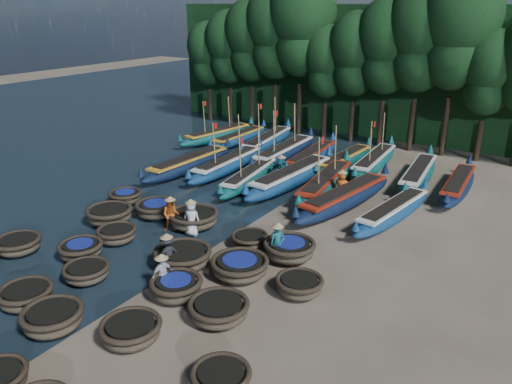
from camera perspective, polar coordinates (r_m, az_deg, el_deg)
The scene contains 55 objects.
ground at distance 22.28m, azimuth -4.78°, elevation -6.25°, with size 120.00×120.00×0.00m, color gray.
foliage_wall at distance 41.23m, azimuth 16.02°, elevation 12.95°, with size 40.00×3.00×10.00m, color black.
coracle_6 at distance 19.82m, azimuth -24.80°, elevation -10.66°, with size 2.15×2.15×0.71m.
coracle_7 at distance 18.11m, azimuth -22.21°, elevation -13.20°, with size 2.36×2.36×0.78m.
coracle_8 at distance 16.87m, azimuth -14.10°, elevation -15.08°, with size 2.21×2.21×0.70m.
coracle_9 at distance 14.76m, azimuth -4.01°, elevation -20.50°, with size 1.82×1.82×0.67m.
coracle_10 at distance 23.83m, azimuth -25.53°, elevation -5.41°, with size 1.97×1.97×0.70m.
coracle_11 at distance 22.28m, azimuth -19.39°, elevation -6.23°, with size 2.03×2.03×0.74m.
coracle_12 at distance 20.60m, azimuth -18.81°, elevation -8.64°, with size 2.12×2.12×0.65m.
coracle_13 at distance 18.65m, azimuth -9.10°, elevation -10.67°, with size 2.29×2.29×0.78m.
coracle_14 at distance 17.36m, azimuth -4.28°, elevation -13.23°, with size 2.26×2.26×0.72m.
coracle_15 at distance 25.27m, azimuth -16.41°, elevation -2.49°, with size 2.49×2.49×0.83m.
coracle_16 at distance 23.29m, azimuth -15.63°, elevation -4.66°, with size 1.91×1.91×0.70m.
coracle_17 at distance 20.66m, azimuth -8.39°, elevation -7.31°, with size 2.40×2.40×0.79m.
coracle_18 at distance 19.77m, azimuth -1.87°, elevation -8.49°, with size 2.87×2.87×0.77m.
coracle_19 at distance 18.72m, azimuth 4.97°, elevation -10.55°, with size 2.09×2.09×0.69m.
coracle_20 at distance 27.50m, azimuth -14.70°, elevation -0.52°, with size 1.84×1.84×0.72m.
coracle_21 at distance 25.53m, azimuth -11.36°, elevation -1.87°, with size 2.49×2.49×0.76m.
coracle_22 at distance 24.08m, azimuth -7.17°, elevation -2.98°, with size 2.43×2.43×0.80m.
coracle_23 at distance 22.02m, azimuth -0.73°, elevation -5.45°, with size 1.76×1.76×0.64m.
coracle_24 at distance 21.02m, azimuth 3.84°, elevation -6.52°, with size 2.22×2.22×0.82m.
long_boat_2 at distance 31.86m, azimuth -7.68°, elevation 3.21°, with size 1.73×8.41×1.48m.
long_boat_3 at distance 31.55m, azimuth -3.24°, elevation 3.19°, with size 1.80×8.36×3.56m.
long_boat_4 at distance 29.34m, azimuth -0.74°, elevation 1.74°, with size 2.46×7.54×3.24m.
long_boat_5 at distance 29.10m, azimuth 4.09°, elevation 1.73°, with size 2.18×9.13×1.61m.
long_boat_6 at distance 28.29m, azimuth 7.90°, elevation 0.95°, with size 2.59×8.62×3.69m.
long_boat_7 at distance 26.40m, azimuth 10.12°, elevation -0.65°, with size 2.88×8.70×1.55m.
long_boat_8 at distance 25.42m, azimuth 15.40°, elevation -2.16°, with size 2.33×7.56×1.34m.
long_boat_9 at distance 38.92m, azimuth -4.37°, elevation 6.54°, with size 2.58×7.82×3.36m.
long_boat_10 at distance 38.05m, azimuth -1.96°, elevation 6.19°, with size 1.28×7.34×1.29m.
long_boat_11 at distance 36.70m, azimuth 1.24°, elevation 5.79°, with size 2.61×8.55×3.66m.
long_boat_12 at distance 33.98m, azimuth 3.22°, elevation 4.55°, with size 1.89×8.84×3.76m.
long_boat_13 at distance 33.24m, azimuth 6.38°, elevation 3.99°, with size 2.07×8.18×1.44m.
long_boat_14 at distance 32.97m, azimuth 10.06°, elevation 3.60°, with size 1.78×7.70×1.36m.
long_boat_15 at distance 32.90m, azimuth 13.35°, elevation 3.38°, with size 2.04×8.27×3.52m.
long_boat_16 at distance 31.13m, azimuth 18.04°, elevation 1.91°, with size 2.31×8.31×1.47m.
long_boat_17 at distance 30.26m, azimuth 22.10°, elevation 0.76°, with size 1.77×7.72×1.36m.
fisherman_0 at distance 23.05m, azimuth -7.39°, elevation -2.89°, with size 0.94×0.72×1.91m.
fisherman_1 at distance 20.58m, azimuth 2.47°, elevation -5.67°, with size 0.73×0.69×1.87m.
fisherman_2 at distance 23.66m, azimuth -9.70°, elevation -2.47°, with size 1.00×0.94×1.85m.
fisherman_3 at distance 20.25m, azimuth -10.08°, elevation -6.83°, with size 0.85×1.13×1.76m.
fisherman_4 at distance 18.90m, azimuth -10.64°, elevation -9.03°, with size 0.54×0.93×1.69m.
fisherman_5 at distance 29.58m, azimuth 2.91°, elevation 2.60°, with size 1.61×1.10×1.86m.
fisherman_6 at distance 27.09m, azimuth 9.74°, elevation 0.70°, with size 0.95×0.73×1.94m.
tree_0 at distance 45.64m, azimuth -5.48°, elevation 15.56°, with size 3.68×3.68×8.68m.
tree_1 at distance 44.19m, azimuth -3.08°, elevation 16.33°, with size 4.09×4.09×9.65m.
tree_2 at distance 42.82m, azimuth -0.50°, elevation 17.11°, with size 4.51×4.51×10.63m.
tree_3 at distance 41.55m, azimuth 2.26°, elevation 17.92°, with size 4.92×4.92×11.60m.
tree_4 at distance 40.37m, azimuth 5.22°, elevation 18.72°, with size 5.34×5.34×12.58m.
tree_5 at distance 39.53m, azimuth 8.12°, elevation 14.63°, with size 3.68×3.68×8.68m.
tree_6 at distance 38.53m, azimuth 11.36°, elevation 15.30°, with size 4.09×4.09×9.65m.
tree_7 at distance 37.66m, azimuth 14.79°, elevation 15.95°, with size 4.51×4.51×10.63m.
tree_8 at distance 36.93m, azimuth 18.39°, elevation 16.56°, with size 4.92×4.92×11.60m.
tree_9 at distance 36.34m, azimuth 22.14°, elevation 17.13°, with size 5.34×5.34×12.58m.
tree_10 at distance 36.13m, azimuth 25.16°, elevation 12.35°, with size 3.68×3.68×8.68m.
Camera 1 is at (12.41, -15.48, 10.13)m, focal length 35.00 mm.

